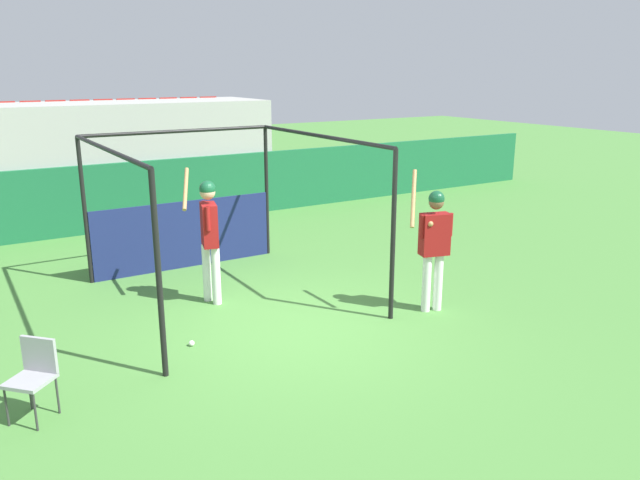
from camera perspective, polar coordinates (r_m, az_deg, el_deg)
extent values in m
plane|color=#477F38|center=(8.77, -1.99, -8.14)|extent=(60.00, 60.00, 0.00)
cube|color=#196038|center=(14.75, -15.54, 4.08)|extent=(24.00, 0.12, 1.51)
cube|color=#9E9E99|center=(15.85, -17.01, 7.02)|extent=(6.50, 2.40, 2.76)
cube|color=maroon|center=(14.61, -25.67, 6.23)|extent=(0.45, 0.40, 0.10)
cube|color=maroon|center=(14.76, -25.86, 7.19)|extent=(0.45, 0.06, 0.40)
cube|color=maroon|center=(14.67, -23.54, 6.50)|extent=(0.45, 0.40, 0.10)
cube|color=maroon|center=(14.82, -23.74, 7.45)|extent=(0.45, 0.06, 0.40)
cube|color=maroon|center=(14.76, -21.43, 6.76)|extent=(0.45, 0.40, 0.10)
cube|color=maroon|center=(14.91, -21.64, 7.71)|extent=(0.45, 0.06, 0.40)
cube|color=maroon|center=(14.87, -19.34, 7.01)|extent=(0.45, 0.40, 0.10)
cube|color=maroon|center=(15.01, -19.57, 7.95)|extent=(0.45, 0.06, 0.40)
cube|color=maroon|center=(14.99, -17.28, 7.24)|extent=(0.45, 0.40, 0.10)
cube|color=maroon|center=(15.14, -17.53, 8.17)|extent=(0.45, 0.06, 0.40)
cube|color=maroon|center=(15.14, -15.26, 7.46)|extent=(0.45, 0.40, 0.10)
cube|color=maroon|center=(15.28, -15.52, 8.39)|extent=(0.45, 0.06, 0.40)
cube|color=maroon|center=(15.30, -13.27, 7.67)|extent=(0.45, 0.40, 0.10)
cube|color=maroon|center=(15.44, -13.54, 8.58)|extent=(0.45, 0.06, 0.40)
cube|color=maroon|center=(15.48, -11.33, 7.87)|extent=(0.45, 0.40, 0.10)
cube|color=maroon|center=(15.62, -11.61, 8.77)|extent=(0.45, 0.06, 0.40)
cube|color=maroon|center=(15.68, -9.43, 8.05)|extent=(0.45, 0.40, 0.10)
cube|color=maroon|center=(15.82, -9.72, 8.94)|extent=(0.45, 0.06, 0.40)
cube|color=maroon|center=(15.89, -7.58, 8.22)|extent=(0.45, 0.40, 0.10)
cube|color=maroon|center=(16.03, -7.88, 9.09)|extent=(0.45, 0.06, 0.40)
cube|color=maroon|center=(15.35, -26.20, 8.05)|extent=(0.45, 0.40, 0.10)
cube|color=maroon|center=(15.51, -26.37, 8.95)|extent=(0.45, 0.06, 0.40)
cube|color=maroon|center=(15.41, -24.16, 8.31)|extent=(0.45, 0.40, 0.10)
cube|color=maroon|center=(15.57, -24.35, 9.20)|extent=(0.45, 0.06, 0.40)
cube|color=maroon|center=(15.50, -22.13, 8.55)|extent=(0.45, 0.40, 0.10)
cube|color=maroon|center=(15.65, -22.34, 9.43)|extent=(0.45, 0.06, 0.40)
cube|color=maroon|center=(15.60, -20.13, 8.77)|extent=(0.45, 0.40, 0.10)
cube|color=maroon|center=(15.75, -20.35, 9.65)|extent=(0.45, 0.06, 0.40)
cube|color=maroon|center=(15.72, -18.15, 8.99)|extent=(0.45, 0.40, 0.10)
cube|color=maroon|center=(15.87, -18.38, 9.86)|extent=(0.45, 0.06, 0.40)
cube|color=maroon|center=(15.85, -16.21, 9.19)|extent=(0.45, 0.40, 0.10)
cube|color=maroon|center=(16.01, -16.45, 10.05)|extent=(0.45, 0.06, 0.40)
cube|color=maroon|center=(16.01, -14.29, 9.38)|extent=(0.45, 0.40, 0.10)
cube|color=maroon|center=(16.16, -14.55, 10.23)|extent=(0.45, 0.06, 0.40)
cube|color=maroon|center=(16.18, -12.42, 9.55)|extent=(0.45, 0.40, 0.10)
cube|color=maroon|center=(16.33, -12.68, 10.39)|extent=(0.45, 0.06, 0.40)
cube|color=maroon|center=(16.37, -10.58, 9.71)|extent=(0.45, 0.40, 0.10)
cube|color=maroon|center=(16.52, -10.85, 10.54)|extent=(0.45, 0.06, 0.40)
cube|color=maroon|center=(16.58, -8.79, 9.85)|extent=(0.45, 0.40, 0.10)
cube|color=maroon|center=(16.72, -9.07, 10.68)|extent=(0.45, 0.06, 0.40)
cube|color=maroon|center=(16.11, -26.68, 9.71)|extent=(0.45, 0.40, 0.10)
cube|color=maroon|center=(16.28, -26.84, 10.55)|extent=(0.45, 0.06, 0.40)
cube|color=maroon|center=(16.17, -24.72, 9.94)|extent=(0.45, 0.40, 0.10)
cube|color=maroon|center=(16.33, -24.90, 10.78)|extent=(0.45, 0.06, 0.40)
cube|color=maroon|center=(16.25, -22.78, 10.17)|extent=(0.45, 0.40, 0.10)
cube|color=maroon|center=(16.41, -22.97, 11.00)|extent=(0.45, 0.06, 0.40)
cube|color=maroon|center=(16.35, -20.86, 10.38)|extent=(0.45, 0.40, 0.10)
cube|color=maroon|center=(16.51, -21.06, 11.20)|extent=(0.45, 0.06, 0.40)
cube|color=maroon|center=(16.46, -18.96, 10.58)|extent=(0.45, 0.40, 0.10)
cube|color=maroon|center=(16.62, -19.17, 11.40)|extent=(0.45, 0.06, 0.40)
cube|color=maroon|center=(16.59, -17.08, 10.76)|extent=(0.45, 0.40, 0.10)
cube|color=maroon|center=(16.75, -17.31, 11.57)|extent=(0.45, 0.06, 0.40)
cube|color=maroon|center=(16.74, -15.24, 10.93)|extent=(0.45, 0.40, 0.10)
cube|color=maroon|center=(16.90, -15.47, 11.73)|extent=(0.45, 0.06, 0.40)
cube|color=maroon|center=(16.91, -13.42, 11.09)|extent=(0.45, 0.40, 0.10)
cube|color=maroon|center=(17.06, -13.67, 11.88)|extent=(0.45, 0.06, 0.40)
cube|color=maroon|center=(17.09, -11.65, 11.23)|extent=(0.45, 0.40, 0.10)
cube|color=maroon|center=(17.24, -11.90, 12.02)|extent=(0.45, 0.06, 0.40)
cube|color=maroon|center=(17.28, -9.90, 11.36)|extent=(0.45, 0.40, 0.10)
cube|color=maroon|center=(17.44, -10.17, 12.13)|extent=(0.45, 0.06, 0.40)
cylinder|color=black|center=(7.28, -14.53, -3.28)|extent=(0.07, 0.07, 2.46)
cylinder|color=black|center=(8.79, 6.70, 0.31)|extent=(0.07, 0.07, 2.46)
cylinder|color=black|center=(10.96, -20.70, 2.43)|extent=(0.07, 0.07, 2.46)
cylinder|color=black|center=(12.02, -4.90, 4.43)|extent=(0.07, 0.07, 2.46)
cylinder|color=black|center=(8.87, -18.91, 7.83)|extent=(0.06, 3.91, 0.06)
cylinder|color=black|center=(10.15, 0.00, 9.49)|extent=(0.06, 3.91, 0.06)
cylinder|color=black|center=(11.20, -12.81, 9.67)|extent=(3.35, 0.06, 0.06)
cube|color=navy|center=(11.50, -12.24, 0.48)|extent=(3.28, 0.03, 1.22)
cylinder|color=white|center=(9.64, -9.47, -3.23)|extent=(0.16, 0.16, 0.91)
cylinder|color=white|center=(9.81, -10.31, -2.94)|extent=(0.16, 0.16, 0.91)
cube|color=maroon|center=(9.51, -10.10, 1.38)|extent=(0.32, 0.46, 0.65)
sphere|color=tan|center=(9.40, -10.24, 4.32)|extent=(0.23, 0.23, 0.23)
sphere|color=#144C2D|center=(9.39, -10.26, 4.63)|extent=(0.24, 0.24, 0.24)
cylinder|color=maroon|center=(9.26, -10.23, 1.92)|extent=(0.09, 0.09, 0.36)
cylinder|color=maroon|center=(9.69, -10.53, 2.50)|extent=(0.09, 0.09, 0.36)
cylinder|color=#AD7F4C|center=(9.62, -12.19, 4.60)|extent=(0.37, 0.70, 0.54)
sphere|color=#AD7F4C|center=(9.64, -10.02, 3.24)|extent=(0.08, 0.08, 0.08)
cylinder|color=white|center=(9.45, 10.75, -3.81)|extent=(0.16, 0.16, 0.87)
cylinder|color=white|center=(9.37, 9.71, -3.92)|extent=(0.16, 0.16, 0.87)
cube|color=maroon|center=(9.20, 10.45, 0.52)|extent=(0.47, 0.33, 0.62)
sphere|color=brown|center=(9.09, 10.59, 3.43)|extent=(0.22, 0.22, 0.22)
sphere|color=#144C2D|center=(9.08, 10.61, 3.74)|extent=(0.23, 0.23, 0.23)
cylinder|color=maroon|center=(9.23, 11.83, 1.39)|extent=(0.09, 0.09, 0.34)
cylinder|color=maroon|center=(9.03, 9.34, 1.22)|extent=(0.09, 0.09, 0.34)
cylinder|color=#AD7F4C|center=(8.93, 8.54, 3.79)|extent=(0.41, 0.46, 0.76)
sphere|color=#AD7F4C|center=(9.01, 10.06, 1.47)|extent=(0.08, 0.08, 0.08)
cube|color=#99999E|center=(7.12, -25.01, -11.59)|extent=(0.57, 0.57, 0.04)
cube|color=#99999E|center=(7.16, -24.28, -9.58)|extent=(0.30, 0.32, 0.40)
cylinder|color=#333333|center=(7.00, -24.60, -14.03)|extent=(0.02, 0.02, 0.44)
cylinder|color=#333333|center=(7.21, -26.75, -13.43)|extent=(0.02, 0.02, 0.44)
cylinder|color=#333333|center=(7.23, -22.88, -12.87)|extent=(0.02, 0.02, 0.44)
cylinder|color=#333333|center=(7.43, -25.01, -12.34)|extent=(0.02, 0.02, 0.44)
sphere|color=white|center=(8.42, -11.66, -9.23)|extent=(0.07, 0.07, 0.07)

